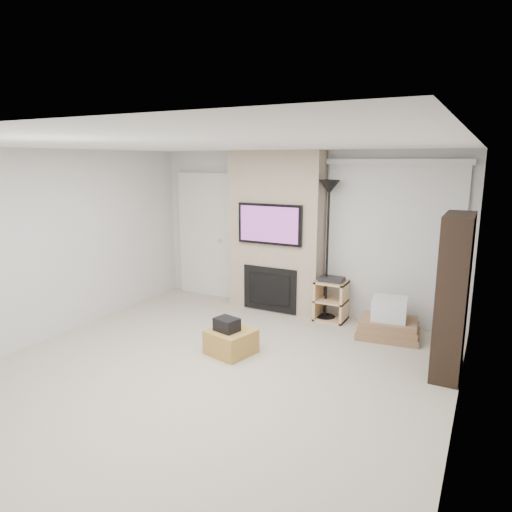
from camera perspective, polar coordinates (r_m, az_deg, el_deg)
The scene contains 15 objects.
floor at distance 5.24m, azimuth -6.29°, elevation -14.88°, with size 5.00×5.50×0.00m, color #BBB19B.
ceiling at distance 4.68m, azimuth -7.00°, elevation 13.59°, with size 5.00×5.50×0.00m, color white.
wall_back at distance 7.21m, azimuth 5.72°, elevation 3.05°, with size 5.00×2.50×0.00m, color silver.
wall_left at distance 6.53m, azimuth -25.13°, elevation 1.03°, with size 5.50×2.50×0.00m, color silver.
wall_right at distance 4.02m, azimuth 24.50°, elevation -5.18°, with size 5.50×2.50×0.00m, color silver.
hvac_vent at distance 5.18m, azimuth 1.93°, elevation 13.47°, with size 0.35×0.18×0.01m, color silver.
ottoman at distance 5.75m, azimuth -3.14°, elevation -10.65°, with size 0.50×0.50×0.30m, color #AA7F3A.
black_bag at distance 5.66m, azimuth -3.67°, elevation -8.54°, with size 0.28×0.22×0.16m, color black.
fireplace_wall at distance 7.16m, azimuth 2.48°, elevation 2.92°, with size 1.50×0.47×2.50m.
entry_door at distance 8.04m, azimuth -6.40°, elevation 2.55°, with size 1.02×0.11×2.14m.
vertical_blinds at distance 6.77m, azimuth 16.62°, elevation 2.22°, with size 1.98×0.10×2.37m.
floor_lamp at distance 6.69m, azimuth 9.06°, elevation 5.60°, with size 0.31×0.31×2.08m.
av_stand at distance 6.91m, azimuth 9.37°, elevation -5.16°, with size 0.45×0.38×0.66m.
box_stack at distance 6.48m, azimuth 16.25°, elevation -7.94°, with size 0.88×0.70×0.55m.
bookshelf at distance 5.46m, azimuth 23.40°, elevation -4.57°, with size 0.30×0.80×1.80m.
Camera 1 is at (2.64, -3.86, 2.36)m, focal length 32.00 mm.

